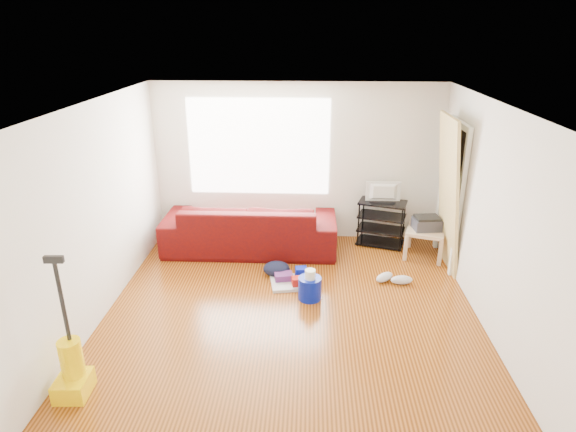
{
  "coord_description": "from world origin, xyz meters",
  "views": [
    {
      "loc": [
        0.19,
        -4.86,
        3.27
      ],
      "look_at": [
        -0.06,
        0.6,
        1.1
      ],
      "focal_mm": 30.0,
      "sensor_mm": 36.0,
      "label": 1
    }
  ],
  "objects_px": {
    "vacuum": "(72,369)",
    "side_table": "(426,233)",
    "cleaning_tray": "(293,280)",
    "tv_stand": "(381,223)",
    "sofa": "(251,249)",
    "bucket": "(310,298)",
    "backpack": "(277,275)"
  },
  "relations": [
    {
      "from": "vacuum",
      "to": "side_table",
      "type": "bearing_deg",
      "value": 35.49
    },
    {
      "from": "side_table",
      "to": "cleaning_tray",
      "type": "bearing_deg",
      "value": -154.35
    },
    {
      "from": "tv_stand",
      "to": "cleaning_tray",
      "type": "relative_size",
      "value": 1.32
    },
    {
      "from": "tv_stand",
      "to": "vacuum",
      "type": "height_order",
      "value": "vacuum"
    },
    {
      "from": "sofa",
      "to": "tv_stand",
      "type": "relative_size",
      "value": 3.26
    },
    {
      "from": "cleaning_tray",
      "to": "vacuum",
      "type": "bearing_deg",
      "value": -132.54
    },
    {
      "from": "bucket",
      "to": "backpack",
      "type": "height_order",
      "value": "bucket"
    },
    {
      "from": "bucket",
      "to": "backpack",
      "type": "distance_m",
      "value": 0.75
    },
    {
      "from": "tv_stand",
      "to": "cleaning_tray",
      "type": "xyz_separation_m",
      "value": [
        -1.35,
        -1.34,
        -0.31
      ]
    },
    {
      "from": "side_table",
      "to": "cleaning_tray",
      "type": "relative_size",
      "value": 1.11
    },
    {
      "from": "side_table",
      "to": "cleaning_tray",
      "type": "distance_m",
      "value": 2.19
    },
    {
      "from": "tv_stand",
      "to": "side_table",
      "type": "height_order",
      "value": "tv_stand"
    },
    {
      "from": "sofa",
      "to": "backpack",
      "type": "distance_m",
      "value": 0.97
    },
    {
      "from": "tv_stand",
      "to": "bucket",
      "type": "height_order",
      "value": "tv_stand"
    },
    {
      "from": "side_table",
      "to": "vacuum",
      "type": "bearing_deg",
      "value": -141.77
    },
    {
      "from": "side_table",
      "to": "cleaning_tray",
      "type": "xyz_separation_m",
      "value": [
        -1.96,
        -0.94,
        -0.31
      ]
    },
    {
      "from": "tv_stand",
      "to": "side_table",
      "type": "bearing_deg",
      "value": -16.66
    },
    {
      "from": "side_table",
      "to": "bucket",
      "type": "height_order",
      "value": "side_table"
    },
    {
      "from": "sofa",
      "to": "tv_stand",
      "type": "xyz_separation_m",
      "value": [
        2.05,
        0.27,
        0.37
      ]
    },
    {
      "from": "bucket",
      "to": "cleaning_tray",
      "type": "relative_size",
      "value": 0.48
    },
    {
      "from": "sofa",
      "to": "vacuum",
      "type": "relative_size",
      "value": 1.86
    },
    {
      "from": "sofa",
      "to": "vacuum",
      "type": "distance_m",
      "value": 3.5
    },
    {
      "from": "bucket",
      "to": "vacuum",
      "type": "relative_size",
      "value": 0.21
    },
    {
      "from": "side_table",
      "to": "bucket",
      "type": "relative_size",
      "value": 2.29
    },
    {
      "from": "sofa",
      "to": "side_table",
      "type": "relative_size",
      "value": 3.88
    },
    {
      "from": "sofa",
      "to": "tv_stand",
      "type": "distance_m",
      "value": 2.1
    },
    {
      "from": "bucket",
      "to": "side_table",
      "type": "bearing_deg",
      "value": 37.19
    },
    {
      "from": "bucket",
      "to": "backpack",
      "type": "relative_size",
      "value": 0.79
    },
    {
      "from": "sofa",
      "to": "backpack",
      "type": "relative_size",
      "value": 7.05
    },
    {
      "from": "sofa",
      "to": "cleaning_tray",
      "type": "distance_m",
      "value": 1.28
    },
    {
      "from": "vacuum",
      "to": "backpack",
      "type": "bearing_deg",
      "value": 50.93
    },
    {
      "from": "side_table",
      "to": "backpack",
      "type": "distance_m",
      "value": 2.33
    }
  ]
}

